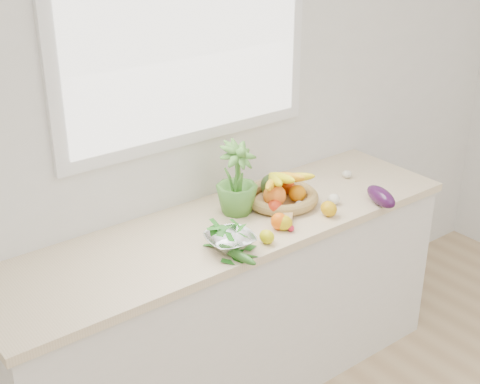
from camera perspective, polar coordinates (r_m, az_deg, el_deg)
back_wall at (r=3.02m, az=-4.50°, el=6.94°), size 4.50×0.02×2.70m
counter_cabinet at (r=3.22m, az=-0.94°, el=-10.19°), size 2.20×0.58×0.86m
countertop at (r=2.98m, az=-1.00°, el=-3.09°), size 2.24×0.62×0.04m
window_frame at (r=2.91m, az=-4.60°, el=14.38°), size 1.30×0.03×1.10m
window_pane at (r=2.90m, az=-4.37°, el=14.32°), size 1.18×0.01×0.98m
orange_loose at (r=2.92m, az=3.36°, el=-2.51°), size 0.09×0.09×0.08m
lemon_a at (r=3.06m, az=7.58°, el=-1.42°), size 0.08×0.10×0.07m
lemon_b at (r=2.81m, az=2.31°, el=-3.83°), size 0.06×0.08×0.06m
lemon_c at (r=2.91m, az=3.69°, el=-2.62°), size 0.10×0.11×0.07m
apple at (r=3.03m, az=2.98°, el=-1.37°), size 0.09×0.09×0.07m
ginger at (r=2.97m, az=4.03°, el=-2.43°), size 0.11×0.11×0.03m
garlic_a at (r=3.11m, az=5.11°, el=-1.11°), size 0.05×0.05×0.04m
garlic_b at (r=3.47m, az=9.11°, el=1.51°), size 0.05×0.05×0.04m
garlic_c at (r=3.17m, az=8.02°, el=-0.61°), size 0.08×0.08×0.05m
eggplant at (r=3.20m, az=11.93°, el=-0.38°), size 0.13×0.22×0.08m
cucumber at (r=2.70m, az=-0.28°, el=-5.34°), size 0.06×0.22×0.04m
radish at (r=2.91m, az=4.38°, el=-3.11°), size 0.03×0.03×0.03m
potted_herb at (r=3.01m, az=-0.29°, el=1.15°), size 0.22×0.22×0.34m
fruit_basket at (r=3.15m, az=3.47°, el=-0.07°), size 0.41×0.41×0.19m
colander_with_spinach at (r=2.75m, az=-0.86°, el=-3.88°), size 0.23×0.23×0.11m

